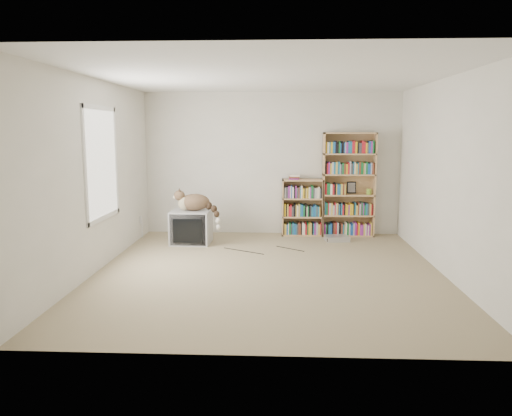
{
  "coord_description": "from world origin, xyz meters",
  "views": [
    {
      "loc": [
        0.14,
        -6.36,
        1.83
      ],
      "look_at": [
        -0.21,
        1.0,
        0.69
      ],
      "focal_mm": 35.0,
      "sensor_mm": 36.0,
      "label": 1
    }
  ],
  "objects_px": {
    "crt_tv": "(191,227)",
    "cat": "(198,205)",
    "bookcase_short": "(302,209)",
    "dvd_player": "(337,238)",
    "bookcase_tall": "(348,187)"
  },
  "relations": [
    {
      "from": "cat",
      "to": "dvd_player",
      "type": "height_order",
      "value": "cat"
    },
    {
      "from": "bookcase_short",
      "to": "dvd_player",
      "type": "height_order",
      "value": "bookcase_short"
    },
    {
      "from": "bookcase_tall",
      "to": "bookcase_short",
      "type": "distance_m",
      "value": 0.89
    },
    {
      "from": "bookcase_tall",
      "to": "dvd_player",
      "type": "xyz_separation_m",
      "value": [
        -0.23,
        -0.48,
        -0.81
      ]
    },
    {
      "from": "bookcase_tall",
      "to": "cat",
      "type": "bearing_deg",
      "value": -162.64
    },
    {
      "from": "dvd_player",
      "to": "crt_tv",
      "type": "bearing_deg",
      "value": 178.39
    },
    {
      "from": "crt_tv",
      "to": "bookcase_short",
      "type": "distance_m",
      "value": 2.0
    },
    {
      "from": "cat",
      "to": "bookcase_short",
      "type": "xyz_separation_m",
      "value": [
        1.73,
        0.79,
        -0.18
      ]
    },
    {
      "from": "bookcase_tall",
      "to": "dvd_player",
      "type": "bearing_deg",
      "value": -115.79
    },
    {
      "from": "crt_tv",
      "to": "cat",
      "type": "height_order",
      "value": "cat"
    },
    {
      "from": "crt_tv",
      "to": "bookcase_tall",
      "type": "bearing_deg",
      "value": 17.77
    },
    {
      "from": "cat",
      "to": "bookcase_short",
      "type": "relative_size",
      "value": 0.81
    },
    {
      "from": "cat",
      "to": "bookcase_short",
      "type": "height_order",
      "value": "bookcase_short"
    },
    {
      "from": "bookcase_short",
      "to": "dvd_player",
      "type": "relative_size",
      "value": 2.59
    },
    {
      "from": "crt_tv",
      "to": "cat",
      "type": "relative_size",
      "value": 0.8
    }
  ]
}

